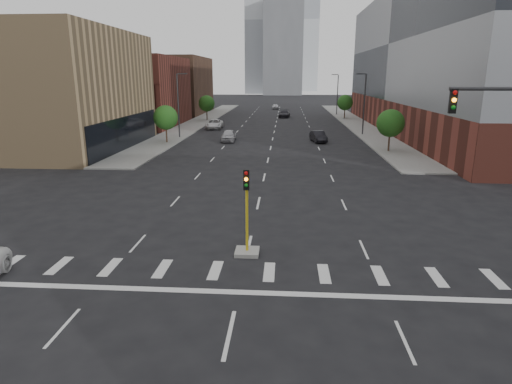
# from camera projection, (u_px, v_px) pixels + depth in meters

# --- Properties ---
(ground) EXTENTS (400.00, 400.00, 0.00)m
(ground) POSITION_uv_depth(u_px,v_px,m) (221.00, 372.00, 12.98)
(ground) COLOR black
(ground) RESTS_ON ground
(sidewalk_left_far) EXTENTS (5.00, 92.00, 0.15)m
(sidewalk_left_far) POSITION_uv_depth(u_px,v_px,m) (201.00, 121.00, 85.19)
(sidewalk_left_far) COLOR gray
(sidewalk_left_far) RESTS_ON ground
(sidewalk_right_far) EXTENTS (5.00, 92.00, 0.15)m
(sidewalk_right_far) POSITION_uv_depth(u_px,v_px,m) (353.00, 122.00, 83.19)
(sidewalk_right_far) COLOR gray
(sidewalk_right_far) RESTS_ON ground
(building_left_mid) EXTENTS (20.00, 24.00, 14.00)m
(building_left_mid) POSITION_uv_depth(u_px,v_px,m) (43.00, 91.00, 51.48)
(building_left_mid) COLOR #A1835B
(building_left_mid) RESTS_ON ground
(building_left_far_a) EXTENTS (20.00, 22.00, 12.00)m
(building_left_far_a) POSITION_uv_depth(u_px,v_px,m) (123.00, 92.00, 76.77)
(building_left_far_a) COLOR brown
(building_left_far_a) RESTS_ON ground
(building_left_far_b) EXTENTS (20.00, 24.00, 13.00)m
(building_left_far_b) POSITION_uv_depth(u_px,v_px,m) (163.00, 86.00, 101.67)
(building_left_far_b) COLOR brown
(building_left_far_b) RESTS_ON ground
(building_right_main) EXTENTS (24.00, 70.00, 22.00)m
(building_right_main) POSITION_uv_depth(u_px,v_px,m) (466.00, 61.00, 65.88)
(building_right_main) COLOR brown
(building_right_main) RESTS_ON ground
(tower_left) EXTENTS (22.00, 22.00, 70.00)m
(tower_left) POSITION_uv_depth(u_px,v_px,m) (268.00, 22.00, 216.10)
(tower_left) COLOR #B2B7BC
(tower_left) RESTS_ON ground
(tower_right) EXTENTS (20.00, 20.00, 80.00)m
(tower_right) POSITION_uv_depth(u_px,v_px,m) (301.00, 21.00, 252.10)
(tower_right) COLOR #B2B7BC
(tower_right) RESTS_ON ground
(tower_mid) EXTENTS (18.00, 18.00, 44.00)m
(tower_mid) POSITION_uv_depth(u_px,v_px,m) (283.00, 46.00, 199.73)
(tower_mid) COLOR slate
(tower_mid) RESTS_ON ground
(median_traffic_signal) EXTENTS (1.20, 1.20, 4.40)m
(median_traffic_signal) POSITION_uv_depth(u_px,v_px,m) (247.00, 236.00, 21.35)
(median_traffic_signal) COLOR #999993
(median_traffic_signal) RESTS_ON ground
(streetlight_right_a) EXTENTS (1.60, 0.22, 9.07)m
(streetlight_right_a) POSITION_uv_depth(u_px,v_px,m) (364.00, 102.00, 63.71)
(streetlight_right_a) COLOR #2D2D30
(streetlight_right_a) RESTS_ON ground
(streetlight_right_b) EXTENTS (1.60, 0.22, 9.07)m
(streetlight_right_b) POSITION_uv_depth(u_px,v_px,m) (337.00, 93.00, 97.41)
(streetlight_right_b) COLOR #2D2D30
(streetlight_right_b) RESTS_ON ground
(streetlight_left) EXTENTS (1.60, 0.22, 9.07)m
(streetlight_left) POSITION_uv_depth(u_px,v_px,m) (179.00, 103.00, 60.69)
(streetlight_left) COLOR #2D2D30
(streetlight_left) RESTS_ON ground
(tree_left_near) EXTENTS (3.20, 3.20, 4.85)m
(tree_left_near) POSITION_uv_depth(u_px,v_px,m) (166.00, 118.00, 56.34)
(tree_left_near) COLOR #382619
(tree_left_near) RESTS_ON ground
(tree_left_far) EXTENTS (3.20, 3.20, 4.85)m
(tree_left_far) POSITION_uv_depth(u_px,v_px,m) (207.00, 103.00, 85.22)
(tree_left_far) COLOR #382619
(tree_left_far) RESTS_ON ground
(tree_right_near) EXTENTS (3.20, 3.20, 4.85)m
(tree_right_near) POSITION_uv_depth(u_px,v_px,m) (391.00, 123.00, 49.66)
(tree_right_near) COLOR #382619
(tree_right_near) RESTS_ON ground
(tree_right_far) EXTENTS (3.20, 3.20, 4.85)m
(tree_right_far) POSITION_uv_depth(u_px,v_px,m) (345.00, 103.00, 88.16)
(tree_right_far) COLOR #382619
(tree_right_far) RESTS_ON ground
(car_near_left) EXTENTS (1.94, 4.65, 1.57)m
(car_near_left) POSITION_uv_depth(u_px,v_px,m) (229.00, 136.00, 58.65)
(car_near_left) COLOR #A0A0A4
(car_near_left) RESTS_ON ground
(car_mid_right) EXTENTS (2.28, 4.64, 1.46)m
(car_mid_right) POSITION_uv_depth(u_px,v_px,m) (318.00, 136.00, 58.21)
(car_mid_right) COLOR black
(car_mid_right) RESTS_ON ground
(car_far_left) EXTENTS (2.86, 5.75, 1.57)m
(car_far_left) POSITION_uv_depth(u_px,v_px,m) (214.00, 124.00, 72.79)
(car_far_left) COLOR white
(car_far_left) RESTS_ON ground
(car_deep_right) EXTENTS (2.64, 5.43, 1.52)m
(car_deep_right) POSITION_uv_depth(u_px,v_px,m) (284.00, 114.00, 92.60)
(car_deep_right) COLOR #222227
(car_deep_right) RESTS_ON ground
(car_distant) EXTENTS (1.93, 4.23, 1.41)m
(car_distant) POSITION_uv_depth(u_px,v_px,m) (276.00, 107.00, 115.65)
(car_distant) COLOR silver
(car_distant) RESTS_ON ground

